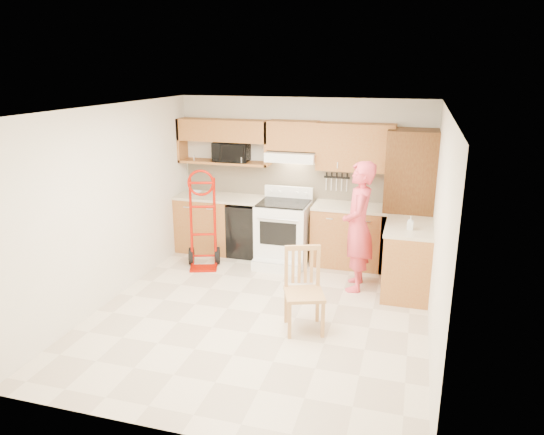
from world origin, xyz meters
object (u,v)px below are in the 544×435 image
at_px(hand_truck, 203,224).
at_px(microwave, 232,152).
at_px(person, 358,227).
at_px(dining_chair, 304,291).
at_px(range, 283,228).

bearing_deg(hand_truck, microwave, 60.28).
bearing_deg(person, dining_chair, -22.18).
xyz_separation_m(microwave, range, (0.94, -0.38, -1.07)).
height_order(range, hand_truck, hand_truck).
relative_size(range, hand_truck, 0.84).
xyz_separation_m(person, hand_truck, (-2.32, 0.13, -0.21)).
relative_size(microwave, dining_chair, 0.58).
distance_m(range, person, 1.39).
bearing_deg(person, hand_truck, -97.50).
xyz_separation_m(microwave, person, (2.16, -0.99, -0.76)).
bearing_deg(microwave, hand_truck, -104.81).
distance_m(range, dining_chair, 2.11).
distance_m(range, hand_truck, 1.22).
relative_size(person, hand_truck, 1.30).
relative_size(microwave, hand_truck, 0.41).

